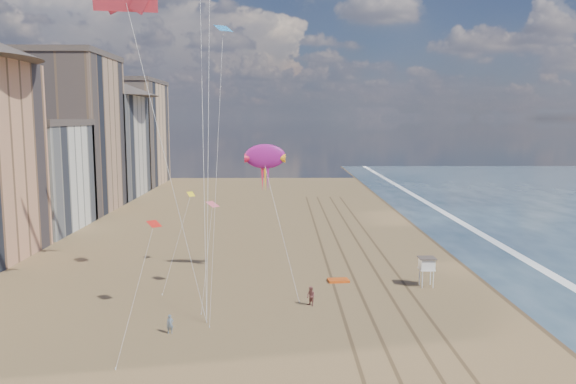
{
  "coord_description": "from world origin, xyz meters",
  "views": [
    {
      "loc": [
        -6.53,
        -31.81,
        17.07
      ],
      "look_at": [
        -5.9,
        26.0,
        9.5
      ],
      "focal_mm": 35.0,
      "sensor_mm": 36.0,
      "label": 1
    }
  ],
  "objects_px": {
    "lifeguard_stand": "(427,264)",
    "grounded_kite": "(338,280)",
    "show_kite": "(265,157)",
    "kite_flyer_a": "(170,324)",
    "kite_flyer_b": "(311,296)"
  },
  "relations": [
    {
      "from": "grounded_kite",
      "to": "kite_flyer_a",
      "type": "height_order",
      "value": "kite_flyer_a"
    },
    {
      "from": "grounded_kite",
      "to": "kite_flyer_b",
      "type": "bearing_deg",
      "value": -120.1
    },
    {
      "from": "grounded_kite",
      "to": "kite_flyer_a",
      "type": "bearing_deg",
      "value": -143.09
    },
    {
      "from": "lifeguard_stand",
      "to": "kite_flyer_b",
      "type": "distance_m",
      "value": 13.55
    },
    {
      "from": "kite_flyer_b",
      "to": "show_kite",
      "type": "bearing_deg",
      "value": 164.6
    },
    {
      "from": "lifeguard_stand",
      "to": "kite_flyer_a",
      "type": "bearing_deg",
      "value": -152.36
    },
    {
      "from": "grounded_kite",
      "to": "kite_flyer_a",
      "type": "xyz_separation_m",
      "value": [
        -14.92,
        -14.27,
        0.65
      ]
    },
    {
      "from": "lifeguard_stand",
      "to": "show_kite",
      "type": "xyz_separation_m",
      "value": [
        -16.57,
        4.0,
        10.71
      ]
    },
    {
      "from": "lifeguard_stand",
      "to": "kite_flyer_b",
      "type": "height_order",
      "value": "lifeguard_stand"
    },
    {
      "from": "lifeguard_stand",
      "to": "kite_flyer_b",
      "type": "xyz_separation_m",
      "value": [
        -12.14,
        -5.85,
        -1.44
      ]
    },
    {
      "from": "lifeguard_stand",
      "to": "show_kite",
      "type": "height_order",
      "value": "show_kite"
    },
    {
      "from": "kite_flyer_b",
      "to": "grounded_kite",
      "type": "bearing_deg",
      "value": 117.09
    },
    {
      "from": "lifeguard_stand",
      "to": "grounded_kite",
      "type": "height_order",
      "value": "lifeguard_stand"
    },
    {
      "from": "grounded_kite",
      "to": "kite_flyer_a",
      "type": "distance_m",
      "value": 20.65
    },
    {
      "from": "kite_flyer_a",
      "to": "lifeguard_stand",
      "type": "bearing_deg",
      "value": 16.57
    }
  ]
}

